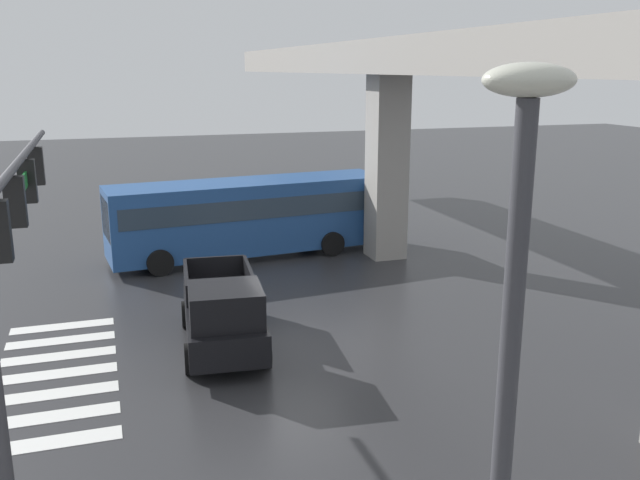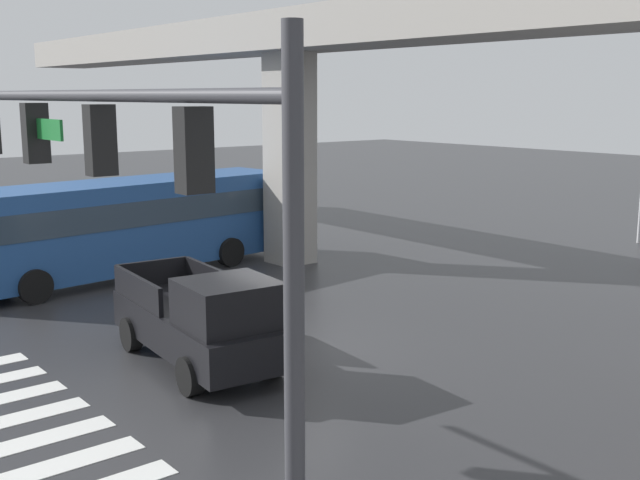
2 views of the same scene
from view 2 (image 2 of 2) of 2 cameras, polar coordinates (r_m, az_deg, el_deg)
ground_plane at (r=17.61m, az=-2.31°, el=-8.05°), size 120.00×120.00×0.00m
crosswalk_stripes at (r=15.03m, az=-21.83°, el=-12.15°), size 7.15×2.80×0.01m
elevated_overpass at (r=20.63m, az=10.69°, el=14.47°), size 54.78×2.59×8.19m
pickup_truck at (r=16.47m, az=-8.47°, el=-5.88°), size 5.26×2.45×2.08m
city_bus at (r=25.23m, az=-13.71°, el=1.36°), size 3.63×11.00×2.99m
traffic_signal_mast at (r=9.60m, az=-15.27°, el=4.61°), size 10.89×0.32×6.20m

